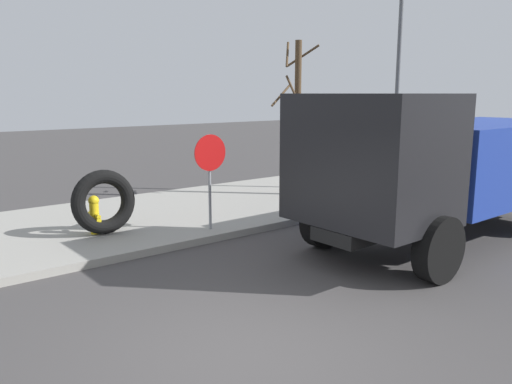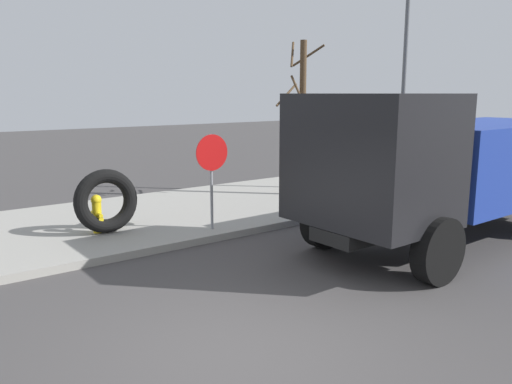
% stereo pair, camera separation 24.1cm
% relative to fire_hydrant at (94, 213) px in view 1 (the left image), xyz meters
% --- Properties ---
extents(ground_plane, '(80.00, 80.00, 0.00)m').
position_rel_fire_hydrant_xyz_m(ground_plane, '(-0.35, -5.63, -0.58)').
color(ground_plane, '#423F3F').
extents(sidewalk_curb, '(36.00, 5.00, 0.15)m').
position_rel_fire_hydrant_xyz_m(sidewalk_curb, '(-0.35, 0.87, -0.50)').
color(sidewalk_curb, '#99968E').
rests_on(sidewalk_curb, ground).
extents(fire_hydrant, '(0.22, 0.49, 0.80)m').
position_rel_fire_hydrant_xyz_m(fire_hydrant, '(0.00, 0.00, 0.00)').
color(fire_hydrant, yellow).
rests_on(fire_hydrant, sidewalk_curb).
extents(loose_tire, '(1.34, 0.41, 1.34)m').
position_rel_fire_hydrant_xyz_m(loose_tire, '(0.16, -0.13, 0.24)').
color(loose_tire, black).
rests_on(loose_tire, sidewalk_curb).
extents(stop_sign, '(0.76, 0.08, 2.02)m').
position_rel_fire_hydrant_xyz_m(stop_sign, '(2.07, -1.18, 0.97)').
color(stop_sign, gray).
rests_on(stop_sign, sidewalk_curb).
extents(dump_truck_blue, '(7.04, 2.90, 3.00)m').
position_rel_fire_hydrant_xyz_m(dump_truck_blue, '(5.53, -4.44, 1.03)').
color(dump_truck_blue, '#1E3899').
rests_on(dump_truck_blue, ground).
extents(bare_tree, '(1.34, 0.97, 4.28)m').
position_rel_fire_hydrant_xyz_m(bare_tree, '(6.12, 0.56, 1.84)').
color(bare_tree, '#4C3823').
rests_on(bare_tree, sidewalk_curb).
extents(street_light_pole, '(0.12, 0.12, 6.53)m').
position_rel_fire_hydrant_xyz_m(street_light_pole, '(8.89, -0.72, 2.84)').
color(street_light_pole, '#595B5E').
rests_on(street_light_pole, sidewalk_curb).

